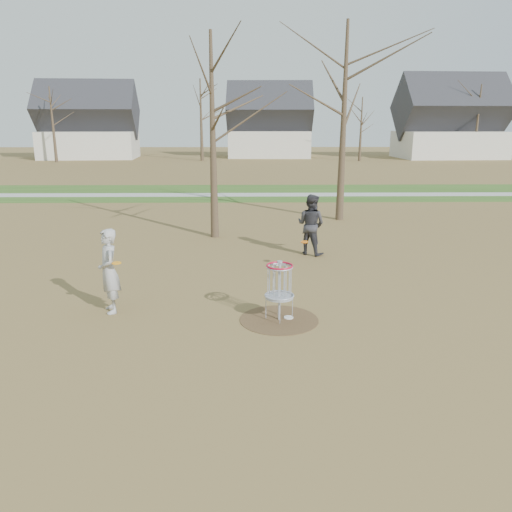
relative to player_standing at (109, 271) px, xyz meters
The scene contains 11 objects.
ground 4.10m from the player_standing, ahead, with size 160.00×160.00×0.00m, color brown.
green_band 20.81m from the player_standing, 79.09° to the left, with size 160.00×8.00×0.01m, color #2D5119.
footpath 19.83m from the player_standing, 78.54° to the left, with size 160.00×1.50×0.01m, color #9E9E99.
dirt_circle 4.10m from the player_standing, ahead, with size 1.80×1.80×0.01m, color #47331E.
player_standing is the anchor object (origin of this frame).
player_throwing 7.47m from the player_standing, 44.41° to the left, with size 0.99×0.77×2.04m, color #2F2F33.
disc_grounded 4.30m from the player_standing, ahead, with size 0.22×0.22×0.02m, color white.
discs_in_play 3.13m from the player_standing, 30.57° to the left, with size 4.88×3.71×0.40m.
disc_golf_basket 3.98m from the player_standing, ahead, with size 0.64×0.64×1.35m.
bare_trees 35.93m from the player_standing, 80.78° to the left, with size 52.62×44.98×9.00m.
houses_row 52.69m from the player_standing, 80.98° to the left, with size 56.51×10.01×7.26m.
Camera 1 is at (-0.69, -10.55, 4.35)m, focal length 35.00 mm.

